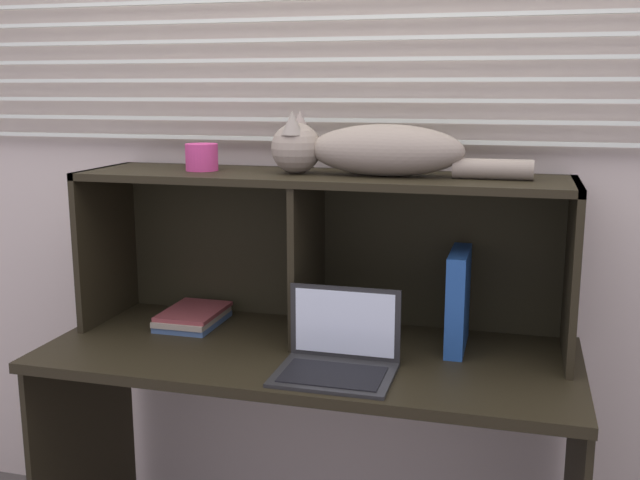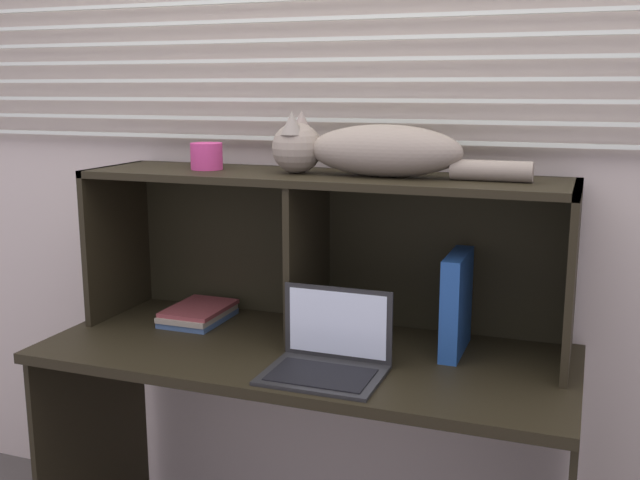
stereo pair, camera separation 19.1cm
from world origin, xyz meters
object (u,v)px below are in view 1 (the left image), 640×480
(laptop, at_px, (338,356))
(book_stack, at_px, (193,317))
(cat, at_px, (367,150))
(small_basket, at_px, (202,157))
(binder_upright, at_px, (458,300))

(laptop, relative_size, book_stack, 1.25)
(cat, relative_size, small_basket, 7.58)
(binder_upright, distance_m, book_stack, 0.84)
(laptop, bearing_deg, book_stack, 153.46)
(cat, height_order, laptop, cat)
(binder_upright, height_order, book_stack, binder_upright)
(laptop, xyz_separation_m, book_stack, (-0.54, 0.27, -0.02))
(small_basket, bearing_deg, cat, -0.00)
(small_basket, bearing_deg, binder_upright, 0.00)
(cat, xyz_separation_m, small_basket, (-0.51, 0.00, -0.03))
(binder_upright, bearing_deg, laptop, -136.78)
(laptop, distance_m, small_basket, 0.74)
(laptop, bearing_deg, binder_upright, 43.22)
(binder_upright, relative_size, book_stack, 1.16)
(laptop, distance_m, binder_upright, 0.41)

